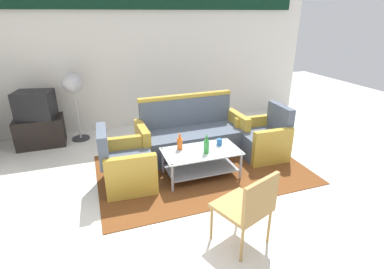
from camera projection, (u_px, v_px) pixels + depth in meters
name	position (u px, v px, depth m)	size (l,w,h in m)	color
ground_plane	(222.00, 195.00, 3.93)	(14.00, 14.00, 0.00)	silver
wall_back	(161.00, 53.00, 6.02)	(6.52, 0.19, 2.80)	silver
rug	(202.00, 169.00, 4.55)	(3.10, 2.00, 0.01)	brown
couch	(192.00, 136.00, 4.98)	(1.82, 0.78, 0.96)	#4C5666
armchair_left	(127.00, 167.00, 4.05)	(0.73, 0.79, 0.85)	#4C5666
armchair_right	(263.00, 140.00, 4.90)	(0.72, 0.78, 0.85)	#4C5666
coffee_table	(201.00, 159.00, 4.28)	(1.10, 0.60, 0.40)	silver
bottle_orange	(180.00, 143.00, 4.24)	(0.08, 0.08, 0.24)	#D85919
bottle_green	(206.00, 146.00, 4.12)	(0.08, 0.08, 0.27)	#2D8C38
cup	(219.00, 142.00, 4.38)	(0.08, 0.08, 0.10)	#2659A5
tv_stand	(41.00, 132.00, 5.31)	(0.80, 0.50, 0.52)	black
television	(35.00, 105.00, 5.12)	(0.68, 0.56, 0.48)	black
pedestal_fan	(73.00, 87.00, 5.26)	(0.36, 0.36, 1.27)	#2D2D33
wicker_chair	(249.00, 205.00, 2.90)	(0.62, 0.62, 0.84)	#AD844C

